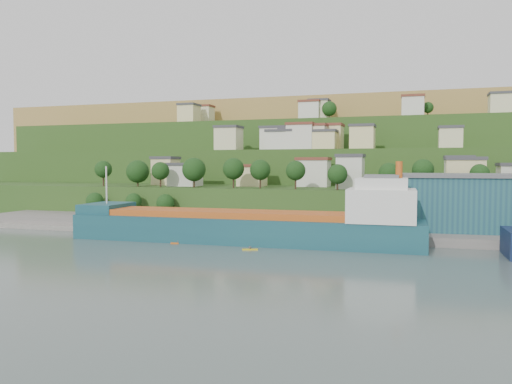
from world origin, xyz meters
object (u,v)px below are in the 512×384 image
at_px(kayak_orange, 178,242).
at_px(warehouse, 471,202).
at_px(cargo_ship_near, 252,228).
at_px(caravan, 97,218).

bearing_deg(kayak_orange, warehouse, 1.32).
xyz_separation_m(cargo_ship_near, kayak_orange, (-14.72, -6.16, -2.92)).
xyz_separation_m(caravan, kayak_orange, (31.59, -16.13, -2.57)).
bearing_deg(cargo_ship_near, kayak_orange, -158.90).
bearing_deg(cargo_ship_near, warehouse, 23.35).
distance_m(warehouse, kayak_orange, 66.93).
relative_size(warehouse, caravan, 4.69).
xyz_separation_m(warehouse, kayak_orange, (-60.48, -27.47, -8.20)).
xyz_separation_m(cargo_ship_near, warehouse, (45.76, 21.31, 5.28)).
height_order(warehouse, kayak_orange, warehouse).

